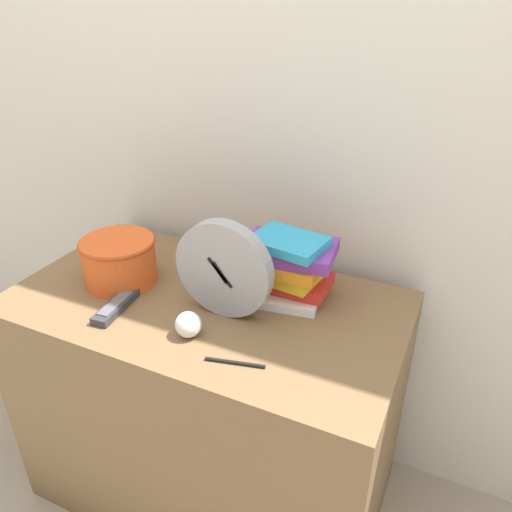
{
  "coord_description": "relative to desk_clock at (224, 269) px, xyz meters",
  "views": [
    {
      "loc": [
        0.58,
        -0.64,
        1.42
      ],
      "look_at": [
        0.12,
        0.33,
        0.84
      ],
      "focal_mm": 35.0,
      "sensor_mm": 36.0,
      "label": 1
    }
  ],
  "objects": [
    {
      "name": "book_stack",
      "position": [
        0.11,
        0.14,
        -0.04
      ],
      "size": [
        0.24,
        0.2,
        0.17
      ],
      "color": "white",
      "rests_on": "desk"
    },
    {
      "name": "pen",
      "position": [
        0.11,
        -0.16,
        -0.12
      ],
      "size": [
        0.13,
        0.04,
        0.01
      ],
      "color": "black",
      "rests_on": "desk"
    },
    {
      "name": "basket",
      "position": [
        -0.33,
        0.01,
        -0.06
      ],
      "size": [
        0.2,
        0.2,
        0.13
      ],
      "color": "#E05623",
      "rests_on": "desk"
    },
    {
      "name": "tv_remote",
      "position": [
        -0.25,
        -0.11,
        -0.11
      ],
      "size": [
        0.06,
        0.16,
        0.02
      ],
      "color": "#333338",
      "rests_on": "desk"
    },
    {
      "name": "desk_clock",
      "position": [
        0.0,
        0.0,
        0.0
      ],
      "size": [
        0.25,
        0.04,
        0.25
      ],
      "color": "#99999E",
      "rests_on": "desk"
    },
    {
      "name": "wall_back",
      "position": [
        -0.07,
        0.38,
        0.37
      ],
      "size": [
        6.0,
        0.04,
        2.4
      ],
      "color": "silver",
      "rests_on": "ground_plane"
    },
    {
      "name": "crumpled_paper_ball",
      "position": [
        -0.03,
        -0.12,
        -0.09
      ],
      "size": [
        0.06,
        0.06,
        0.06
      ],
      "color": "white",
      "rests_on": "desk"
    },
    {
      "name": "desk",
      "position": [
        -0.07,
        0.03,
        -0.48
      ],
      "size": [
        1.02,
        0.56,
        0.71
      ],
      "color": "brown",
      "rests_on": "ground_plane"
    }
  ]
}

